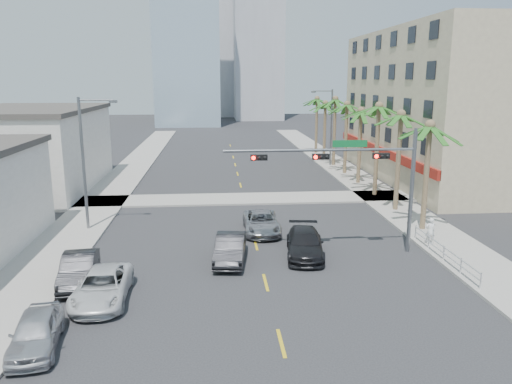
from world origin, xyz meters
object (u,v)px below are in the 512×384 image
car_parked_near (36,332)px  car_lane_right (305,244)px  car_parked_mid (79,269)px  car_parked_far (102,287)px  car_lane_left (230,248)px  pedestrian (430,231)px  car_lane_center (262,222)px  traffic_signal_mast (359,169)px

car_parked_near → car_lane_right: bearing=30.0°
car_parked_mid → car_lane_right: bearing=7.6°
car_parked_far → car_lane_right: size_ratio=0.99×
car_parked_far → car_lane_left: (6.11, 4.71, 0.05)m
car_parked_near → car_lane_right: size_ratio=0.81×
car_parked_far → pedestrian: bearing=17.5°
car_parked_mid → car_parked_near: bearing=-96.7°
car_lane_center → car_parked_mid: bearing=-141.5°
car_parked_far → car_parked_near: bearing=-112.5°
car_parked_near → car_lane_right: 15.30m
car_lane_left → car_parked_mid: bearing=-155.6°
traffic_signal_mast → car_lane_right: size_ratio=2.16×
traffic_signal_mast → car_lane_right: bearing=-176.4°
traffic_signal_mast → pedestrian: (4.93, 0.87, -4.08)m
car_parked_near → car_parked_far: (1.60, 4.13, -0.00)m
car_parked_far → car_lane_center: car_parked_far is taller
car_parked_far → car_lane_center: size_ratio=1.01×
traffic_signal_mast → car_parked_mid: traffic_signal_mast is taller
car_lane_center → pedestrian: size_ratio=3.03×
car_parked_mid → car_lane_center: car_parked_mid is taller
car_lane_left → car_lane_right: 4.41m
traffic_signal_mast → car_parked_far: 15.27m
car_lane_center → car_lane_right: bearing=-65.9°
traffic_signal_mast → pedestrian: size_ratio=6.70×
car_parked_near → car_parked_far: size_ratio=0.82×
traffic_signal_mast → car_parked_near: 18.47m
car_lane_right → pedestrian: size_ratio=3.10×
car_lane_left → pedestrian: 12.51m
car_lane_right → car_lane_left: bearing=-165.5°
car_parked_mid → car_lane_center: (10.00, 7.84, -0.06)m
car_parked_far → car_lane_left: 7.71m
car_parked_near → car_lane_center: (10.00, 14.14, -0.01)m
car_lane_center → car_parked_near: bearing=-124.9°
car_lane_center → car_lane_right: (2.09, -4.75, 0.05)m
car_lane_left → car_lane_right: (4.38, 0.55, -0.01)m
traffic_signal_mast → car_lane_center: (-5.19, 4.56, -4.36)m
car_lane_right → car_lane_center: bearing=121.1°
car_parked_far → car_lane_center: bearing=48.6°
car_parked_mid → car_parked_far: 2.70m
car_parked_mid → car_lane_left: same height
car_parked_far → traffic_signal_mast: bearing=20.5°
car_lane_left → car_lane_right: size_ratio=0.90×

